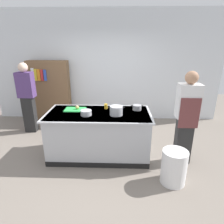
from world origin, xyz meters
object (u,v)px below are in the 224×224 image
Objects in this scene: sauce_pan at (137,107)px; person_chef at (186,117)px; onion at (77,107)px; juice_cup at (106,106)px; trash_bin at (174,167)px; bookshelf at (50,92)px; stock_pot at (116,111)px; mixing_bowl at (86,113)px; person_guest at (27,97)px.

person_chef reaches higher than sauce_pan.
sauce_pan is 0.93m from person_chef.
onion is 1.18m from sauce_pan.
person_chef reaches higher than juice_cup.
sauce_pan is 0.42× the size of trash_bin.
bookshelf reaches higher than sauce_pan.
stock_pot is 1.26× the size of sauce_pan.
sauce_pan is at bearing 36.60° from stock_pot.
bookshelf is (-1.11, 1.65, -0.10)m from onion.
person_chef is (1.25, -0.08, -0.07)m from stock_pot.
mixing_bowl reaches higher than trash_bin.
person_chef reaches higher than onion.
mixing_bowl is (-0.96, -0.33, -0.00)m from sauce_pan.
mixing_bowl is at bearing 48.72° from person_guest.
mixing_bowl is at bearing -131.59° from juice_cup.
trash_bin is (1.48, -0.66, -0.66)m from mixing_bowl.
onion is at bearing 74.31° from person_chef.
mixing_bowl is 0.12× the size of person_chef.
sauce_pan is 0.14× the size of bookshelf.
juice_cup is at bearing 67.21° from person_chef.
person_guest is (-1.41, 0.91, -0.05)m from onion.
sauce_pan reaches higher than mixing_bowl.
person_chef is at bearing 64.95° from person_guest.
person_guest reaches higher than stock_pot.
bookshelf is (-3.13, 1.98, -0.06)m from person_chef.
bookshelf is at bearing 145.12° from sauce_pan.
person_guest is at bearing 161.73° from sauce_pan.
onion is at bearing 151.14° from trash_bin.
person_chef is 3.70m from bookshelf.
juice_cup is 1.52m from person_chef.
juice_cup is at bearing 62.44° from person_guest.
mixing_bowl is 0.35× the size of trash_bin.
onion reaches higher than trash_bin.
person_chef is at bearing -1.54° from mixing_bowl.
person_chef is at bearing -32.28° from bookshelf.
mixing_bowl is 0.12× the size of person_guest.
mixing_bowl is at bearing 156.02° from trash_bin.
person_chef is at bearing -24.43° from sauce_pan.
person_guest reaches higher than mixing_bowl.
trash_bin is at bearing 146.38° from person_chef.
mixing_bowl is at bearing -51.68° from onion.
person_chef is 1.01× the size of bookshelf.
person_guest reaches higher than bookshelf.
sauce_pan is 2.73m from person_guest.
juice_cup is (-0.21, 0.35, -0.03)m from stock_pot.
sauce_pan is at bearing 118.02° from trash_bin.
stock_pot is at bearing -45.23° from bookshelf.
person_chef is 3.65m from person_guest.
trash_bin is (1.71, -0.94, -0.67)m from onion.
sauce_pan is 0.62m from juice_cup.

